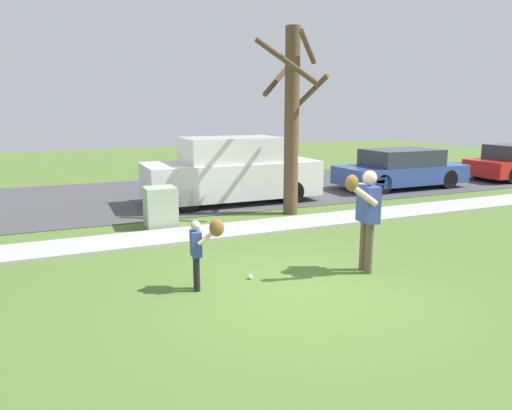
% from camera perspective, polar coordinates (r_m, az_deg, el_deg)
% --- Properties ---
extents(ground_plane, '(48.00, 48.00, 0.00)m').
position_cam_1_polar(ground_plane, '(10.29, -4.01, -3.48)').
color(ground_plane, '#4C6B2D').
extents(sidewalk_strip, '(36.00, 1.20, 0.06)m').
position_cam_1_polar(sidewalk_strip, '(10.38, -4.20, -3.19)').
color(sidewalk_strip, '#A3A39E').
rests_on(sidewalk_strip, ground).
extents(road_surface, '(36.00, 6.80, 0.02)m').
position_cam_1_polar(road_surface, '(15.09, -10.44, 1.26)').
color(road_surface, '#424244').
rests_on(road_surface, ground).
extents(person_adult, '(0.74, 0.61, 1.71)m').
position_cam_1_polar(person_adult, '(7.82, 13.36, -0.69)').
color(person_adult, brown).
rests_on(person_adult, ground).
extents(person_child, '(0.47, 0.47, 1.11)m').
position_cam_1_polar(person_child, '(6.96, -6.77, -4.83)').
color(person_child, black).
rests_on(person_child, ground).
extents(baseball, '(0.07, 0.07, 0.07)m').
position_cam_1_polar(baseball, '(7.57, -0.71, -8.80)').
color(baseball, white).
rests_on(baseball, ground).
extents(utility_cabinet, '(0.69, 0.66, 0.93)m').
position_cam_1_polar(utility_cabinet, '(10.95, -11.62, -0.26)').
color(utility_cabinet, '#9EB293').
rests_on(utility_cabinet, ground).
extents(street_tree_near, '(1.84, 1.88, 4.66)m').
position_cam_1_polar(street_tree_near, '(11.92, 4.43, 10.72)').
color(street_tree_near, brown).
rests_on(street_tree_near, ground).
extents(parked_van_white, '(5.00, 1.95, 1.88)m').
position_cam_1_polar(parked_van_white, '(13.53, -2.99, 4.08)').
color(parked_van_white, silver).
rests_on(parked_van_white, road_surface).
extents(parked_wagon_blue, '(4.50, 1.80, 1.33)m').
position_cam_1_polar(parked_wagon_blue, '(16.78, 17.31, 4.21)').
color(parked_wagon_blue, '#2D478C').
rests_on(parked_wagon_blue, road_surface).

